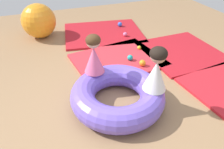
% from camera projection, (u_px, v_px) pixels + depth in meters
% --- Properties ---
extents(ground_plane, '(8.00, 8.00, 0.00)m').
position_uv_depth(ground_plane, '(108.00, 102.00, 2.82)').
color(ground_plane, '#93704C').
extents(gym_mat_far_left, '(1.77, 1.52, 0.04)m').
position_uv_depth(gym_mat_far_left, '(103.00, 33.00, 4.58)').
color(gym_mat_far_left, '#B21923').
rests_on(gym_mat_far_left, ground).
extents(gym_mat_front, '(1.33, 1.32, 0.04)m').
position_uv_depth(gym_mat_front, '(181.00, 52.00, 3.90)').
color(gym_mat_front, '#B21923').
rests_on(gym_mat_front, ground).
extents(gym_mat_far_right, '(1.55, 1.29, 0.04)m').
position_uv_depth(gym_mat_far_right, '(118.00, 60.00, 3.65)').
color(gym_mat_far_right, red).
rests_on(gym_mat_far_right, ground).
extents(inflatable_cushion, '(1.18, 1.18, 0.31)m').
position_uv_depth(inflatable_cushion, '(118.00, 95.00, 2.69)').
color(inflatable_cushion, '#7056D1').
rests_on(inflatable_cushion, ground).
extents(child_in_white, '(0.37, 0.37, 0.54)m').
position_uv_depth(child_in_white, '(156.00, 69.00, 2.41)').
color(child_in_white, white).
rests_on(child_in_white, inflatable_cushion).
extents(child_in_pink, '(0.38, 0.38, 0.52)m').
position_uv_depth(child_in_pink, '(94.00, 54.00, 2.72)').
color(child_in_pink, '#E5608E').
rests_on(child_in_pink, inflatable_cushion).
extents(play_ball_blue, '(0.10, 0.10, 0.10)m').
position_uv_depth(play_ball_blue, '(120.00, 24.00, 4.81)').
color(play_ball_blue, blue).
rests_on(play_ball_blue, gym_mat_far_left).
extents(play_ball_yellow, '(0.07, 0.07, 0.07)m').
position_uv_depth(play_ball_yellow, '(139.00, 48.00, 3.92)').
color(play_ball_yellow, yellow).
rests_on(play_ball_yellow, gym_mat_far_right).
extents(play_ball_orange, '(0.10, 0.10, 0.10)m').
position_uv_depth(play_ball_orange, '(142.00, 63.00, 3.44)').
color(play_ball_orange, orange).
rests_on(play_ball_orange, gym_mat_far_right).
extents(play_ball_red, '(0.08, 0.08, 0.08)m').
position_uv_depth(play_ball_red, '(102.00, 67.00, 3.37)').
color(play_ball_red, red).
rests_on(play_ball_red, gym_mat_far_right).
extents(play_ball_pink, '(0.08, 0.08, 0.08)m').
position_uv_depth(play_ball_pink, '(125.00, 34.00, 4.38)').
color(play_ball_pink, pink).
rests_on(play_ball_pink, gym_mat_far_left).
extents(play_ball_teal, '(0.09, 0.09, 0.09)m').
position_uv_depth(play_ball_teal, '(130.00, 58.00, 3.59)').
color(play_ball_teal, teal).
rests_on(play_ball_teal, gym_mat_far_right).
extents(exercise_ball_large, '(0.67, 0.67, 0.67)m').
position_uv_depth(exercise_ball_large, '(39.00, 21.00, 4.29)').
color(exercise_ball_large, orange).
rests_on(exercise_ball_large, ground).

